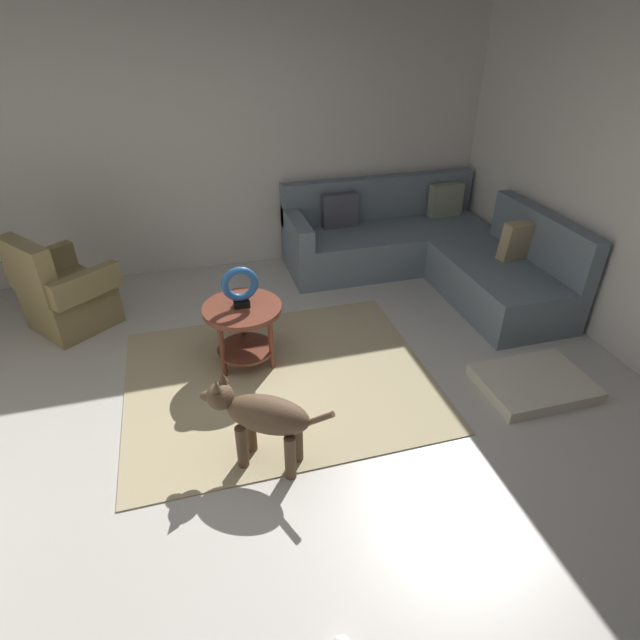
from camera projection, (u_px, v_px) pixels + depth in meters
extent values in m
cube|color=beige|center=(279.00, 453.00, 3.38)|extent=(6.00, 6.00, 0.10)
cube|color=silver|center=(213.00, 138.00, 5.05)|extent=(6.00, 0.12, 2.70)
cube|color=tan|center=(279.00, 379.00, 3.96)|extent=(2.30, 1.90, 0.01)
cube|color=slate|center=(388.00, 246.00, 5.60)|extent=(2.20, 0.85, 0.42)
cube|color=slate|center=(379.00, 197.00, 5.66)|extent=(2.20, 0.14, 0.46)
cube|color=slate|center=(499.00, 285.00, 4.84)|extent=(0.85, 1.40, 0.42)
cube|color=slate|center=(542.00, 238.00, 4.69)|extent=(0.14, 1.40, 0.46)
cube|color=slate|center=(297.00, 228.00, 5.20)|extent=(0.16, 0.85, 0.22)
cube|color=gray|center=(446.00, 201.00, 5.74)|extent=(0.39, 0.15, 0.38)
cube|color=#4C4C56|center=(340.00, 211.00, 5.46)|extent=(0.38, 0.14, 0.38)
cube|color=tan|center=(520.00, 241.00, 4.77)|extent=(0.39, 0.19, 0.39)
cube|color=olive|center=(72.00, 305.00, 4.54)|extent=(0.84, 0.84, 0.40)
cube|color=olive|center=(30.00, 270.00, 4.14)|extent=(0.48, 0.56, 0.48)
cube|color=olive|center=(41.00, 263.00, 4.55)|extent=(0.54, 0.45, 0.22)
cube|color=olive|center=(86.00, 285.00, 4.20)|extent=(0.54, 0.45, 0.22)
cylinder|color=brown|center=(242.00, 309.00, 3.85)|extent=(0.60, 0.60, 0.04)
cylinder|color=brown|center=(246.00, 349.00, 4.05)|extent=(0.45, 0.45, 0.02)
cylinder|color=brown|center=(241.00, 324.00, 4.17)|extent=(0.04, 0.04, 0.50)
cylinder|color=brown|center=(222.00, 350.00, 3.86)|extent=(0.04, 0.04, 0.50)
cylinder|color=brown|center=(271.00, 342.00, 3.95)|extent=(0.04, 0.04, 0.50)
cube|color=black|center=(242.00, 303.00, 3.83)|extent=(0.12, 0.08, 0.05)
torus|color=#265999|center=(240.00, 284.00, 3.74)|extent=(0.28, 0.06, 0.28)
cube|color=beige|center=(534.00, 383.00, 3.85)|extent=(0.80, 0.60, 0.09)
cylinder|color=brown|center=(242.00, 447.00, 3.13)|extent=(0.07, 0.07, 0.32)
cylinder|color=brown|center=(251.00, 432.00, 3.25)|extent=(0.07, 0.07, 0.32)
cylinder|color=brown|center=(290.00, 458.00, 3.06)|extent=(0.07, 0.07, 0.32)
cylinder|color=brown|center=(297.00, 441.00, 3.18)|extent=(0.07, 0.07, 0.32)
ellipsoid|color=brown|center=(268.00, 415.00, 3.03)|extent=(0.56, 0.46, 0.24)
sphere|color=brown|center=(220.00, 396.00, 3.06)|extent=(0.17, 0.17, 0.17)
ellipsoid|color=brown|center=(209.00, 397.00, 3.09)|extent=(0.14, 0.12, 0.07)
cone|color=brown|center=(216.00, 386.00, 2.96)|extent=(0.06, 0.06, 0.07)
cone|color=brown|center=(223.00, 377.00, 3.03)|extent=(0.06, 0.06, 0.07)
cylinder|color=brown|center=(318.00, 419.00, 2.93)|extent=(0.19, 0.14, 0.16)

